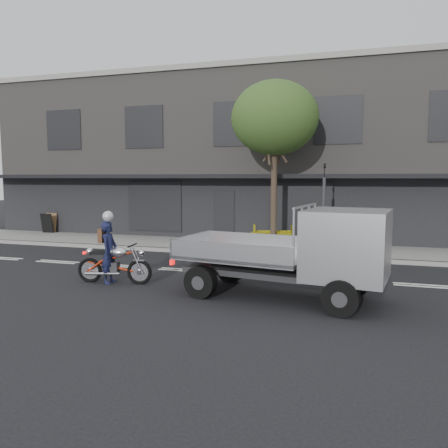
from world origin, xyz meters
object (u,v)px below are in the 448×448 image
(traffic_light_pole, at_px, (323,214))
(motorcycle, at_px, (114,263))
(street_tree, at_px, (275,119))
(construction_barrier, at_px, (272,236))
(sandwich_board, at_px, (47,223))
(rider, at_px, (109,252))
(flatbed_ute, at_px, (326,247))

(traffic_light_pole, relative_size, motorcycle, 1.59)
(street_tree, relative_size, traffic_light_pole, 1.93)
(construction_barrier, bearing_deg, traffic_light_pole, -26.51)
(sandwich_board, bearing_deg, construction_barrier, -8.92)
(street_tree, relative_size, rider, 3.83)
(motorcycle, height_order, flatbed_ute, flatbed_ute)
(motorcycle, height_order, construction_barrier, motorcycle)
(street_tree, xyz_separation_m, flatbed_ute, (2.47, -6.66, -3.93))
(sandwich_board, bearing_deg, traffic_light_pole, -12.08)
(construction_barrier, xyz_separation_m, sandwich_board, (-12.00, 1.43, 0.03))
(rider, xyz_separation_m, construction_barrier, (3.45, 6.58, -0.26))
(street_tree, xyz_separation_m, traffic_light_pole, (2.00, -0.85, -3.63))
(traffic_light_pole, bearing_deg, flatbed_ute, -85.35)
(traffic_light_pole, xyz_separation_m, construction_barrier, (-2.10, 1.05, -1.03))
(street_tree, distance_m, construction_barrier, 4.66)
(rider, height_order, construction_barrier, rider)
(flatbed_ute, bearing_deg, rider, -173.96)
(flatbed_ute, height_order, construction_barrier, flatbed_ute)
(motorcycle, relative_size, flatbed_ute, 0.41)
(rider, xyz_separation_m, sandwich_board, (-8.55, 8.01, -0.23))
(sandwich_board, bearing_deg, motorcycle, -44.78)
(traffic_light_pole, distance_m, construction_barrier, 2.56)
(traffic_light_pole, xyz_separation_m, motorcycle, (-5.40, -5.54, -1.07))
(street_tree, distance_m, flatbed_ute, 8.12)
(rider, bearing_deg, motorcycle, -97.30)
(traffic_light_pole, relative_size, sandwich_board, 3.48)
(motorcycle, bearing_deg, street_tree, 54.65)
(motorcycle, bearing_deg, rider, 172.70)
(rider, distance_m, sandwich_board, 11.71)
(street_tree, distance_m, rider, 8.53)
(flatbed_ute, distance_m, construction_barrier, 7.36)
(motorcycle, distance_m, rider, 0.33)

